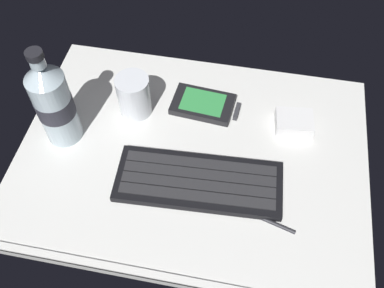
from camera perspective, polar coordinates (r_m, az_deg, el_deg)
name	(u,v)px	position (r cm, az deg, el deg)	size (l,w,h in cm)	color
ground_plane	(192,157)	(80.00, -0.03, -1.78)	(64.00, 48.00, 2.80)	silver
keyboard	(199,181)	(75.20, 0.90, -5.00)	(29.57, 12.61, 1.70)	black
handheld_device	(206,105)	(85.52, 1.87, 5.25)	(13.24, 8.60, 1.50)	black
juice_cup	(134,97)	(83.35, -7.69, 6.24)	(6.40, 6.40, 8.50)	silver
water_bottle	(54,103)	(78.69, -17.91, 5.25)	(6.73, 6.73, 20.80)	silver
charger_block	(294,122)	(84.36, 13.40, 2.82)	(7.00, 5.60, 2.40)	white
stylus_pen	(268,220)	(73.39, 10.11, -9.92)	(0.70, 0.70, 9.50)	#26262B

